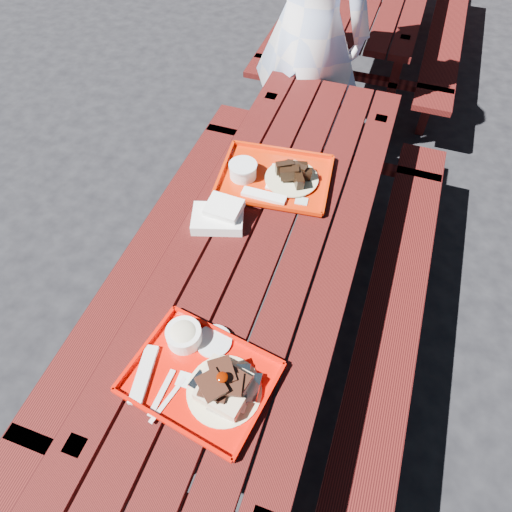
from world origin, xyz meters
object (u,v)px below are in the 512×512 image
Objects in this scene: picnic_table_near at (267,266)px; near_tray at (203,370)px; person at (309,26)px; far_tray at (273,177)px.

near_tray is at bearing -91.67° from picnic_table_near.
person is at bearing 95.62° from near_tray.
person reaches higher than near_tray.
picnic_table_near is 4.72× the size of near_tray.
picnic_table_near is 4.51× the size of far_tray.
near_tray reaches higher than far_tray.
far_tray is at bearing 104.94° from person.
person reaches higher than picnic_table_near.
person reaches higher than far_tray.
picnic_table_near is 0.66m from near_tray.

